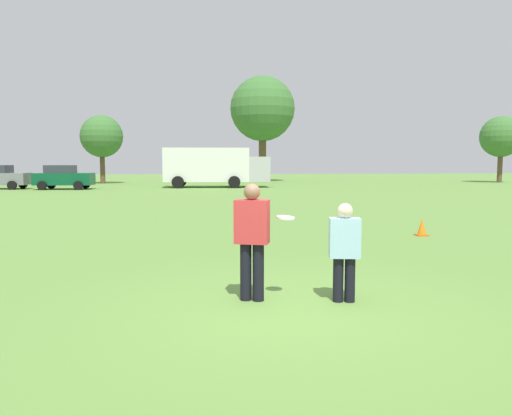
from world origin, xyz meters
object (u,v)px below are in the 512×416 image
at_px(player_defender, 345,247).
at_px(frisbee, 286,218).
at_px(parked_car_mid_right, 63,177).
at_px(player_thrower, 252,235).
at_px(box_truck, 214,166).
at_px(traffic_cone, 422,227).

xyz_separation_m(player_defender, frisbee, (-0.83, 0.18, 0.42)).
xyz_separation_m(player_defender, parked_car_mid_right, (-12.37, 31.88, 0.12)).
bearing_deg(player_thrower, player_defender, -9.52).
height_order(player_thrower, parked_car_mid_right, parked_car_mid_right).
distance_m(player_defender, box_truck, 33.61).
distance_m(frisbee, box_truck, 33.40).
distance_m(player_thrower, box_truck, 33.37).
height_order(traffic_cone, parked_car_mid_right, parked_car_mid_right).
bearing_deg(frisbee, traffic_cone, 50.79).
bearing_deg(traffic_cone, player_thrower, -132.10).
bearing_deg(parked_car_mid_right, traffic_cone, -57.50).
xyz_separation_m(player_thrower, player_defender, (1.32, -0.22, -0.17)).
bearing_deg(box_truck, frisbee, -89.80).
height_order(player_defender, frisbee, player_defender).
height_order(frisbee, parked_car_mid_right, parked_car_mid_right).
bearing_deg(player_defender, box_truck, 91.62).
xyz_separation_m(frisbee, traffic_cone, (4.86, 5.96, -0.99)).
bearing_deg(player_defender, parked_car_mid_right, 111.20).
distance_m(frisbee, traffic_cone, 7.76).
bearing_deg(box_truck, player_defender, -88.38).
xyz_separation_m(player_defender, box_truck, (-0.95, 33.58, 0.95)).
bearing_deg(frisbee, player_defender, -12.45).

